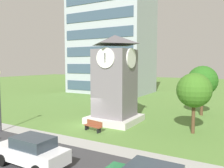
{
  "coord_description": "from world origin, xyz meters",
  "views": [
    {
      "loc": [
        12.71,
        -17.62,
        5.69
      ],
      "look_at": [
        0.88,
        3.16,
        3.64
      ],
      "focal_mm": 37.43,
      "sensor_mm": 36.0,
      "label": 1
    }
  ],
  "objects_px": {
    "park_bench": "(93,126)",
    "parked_car_white": "(31,151)",
    "clock_tower": "(115,84)",
    "tree_near_tower": "(194,90)",
    "tree_streetside": "(202,81)"
  },
  "relations": [
    {
      "from": "clock_tower",
      "to": "park_bench",
      "type": "xyz_separation_m",
      "value": [
        -0.03,
        -3.7,
        -3.25
      ]
    },
    {
      "from": "park_bench",
      "to": "tree_near_tower",
      "type": "distance_m",
      "value": 8.83
    },
    {
      "from": "tree_near_tower",
      "to": "parked_car_white",
      "type": "relative_size",
      "value": 1.12
    },
    {
      "from": "park_bench",
      "to": "tree_streetside",
      "type": "relative_size",
      "value": 0.34
    },
    {
      "from": "clock_tower",
      "to": "park_bench",
      "type": "relative_size",
      "value": 4.55
    },
    {
      "from": "tree_streetside",
      "to": "tree_near_tower",
      "type": "xyz_separation_m",
      "value": [
        0.49,
        -7.51,
        -0.3
      ]
    },
    {
      "from": "tree_streetside",
      "to": "tree_near_tower",
      "type": "relative_size",
      "value": 1.1
    },
    {
      "from": "park_bench",
      "to": "parked_car_white",
      "type": "relative_size",
      "value": 0.42
    },
    {
      "from": "tree_streetside",
      "to": "park_bench",
      "type": "bearing_deg",
      "value": -122.2
    },
    {
      "from": "tree_streetside",
      "to": "tree_near_tower",
      "type": "distance_m",
      "value": 7.53
    },
    {
      "from": "parked_car_white",
      "to": "tree_streetside",
      "type": "bearing_deg",
      "value": 71.48
    },
    {
      "from": "tree_streetside",
      "to": "tree_near_tower",
      "type": "bearing_deg",
      "value": -86.25
    },
    {
      "from": "clock_tower",
      "to": "tree_near_tower",
      "type": "distance_m",
      "value": 7.44
    },
    {
      "from": "park_bench",
      "to": "parked_car_white",
      "type": "height_order",
      "value": "parked_car_white"
    },
    {
      "from": "parked_car_white",
      "to": "park_bench",
      "type": "bearing_deg",
      "value": 96.35
    }
  ]
}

